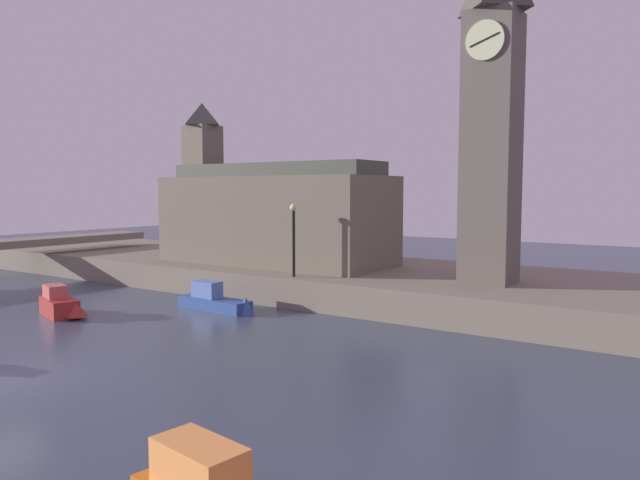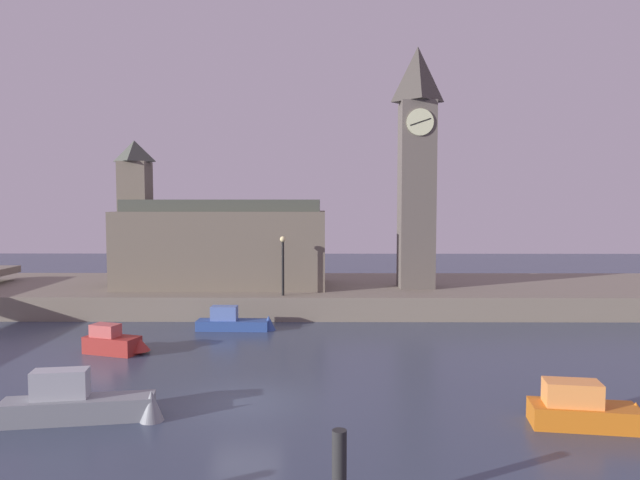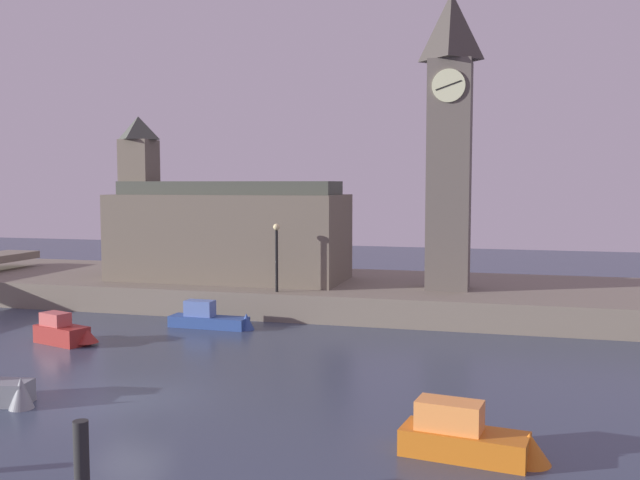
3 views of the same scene
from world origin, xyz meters
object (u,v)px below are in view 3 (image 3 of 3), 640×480
(boat_dinghy_red, at_px, (65,332))
(boat_patrol_orange, at_px, (474,438))
(parliament_hall, at_px, (223,230))
(clock_tower, at_px, (450,137))
(boat_tour_blue, at_px, (216,319))
(streetlamp, at_px, (277,249))
(mooring_post_right, at_px, (82,466))

(boat_dinghy_red, bearing_deg, boat_patrol_orange, -25.45)
(parliament_hall, bearing_deg, clock_tower, -2.16)
(parliament_hall, bearing_deg, boat_tour_blue, -70.17)
(parliament_hall, xyz_separation_m, streetlamp, (4.86, -4.13, -0.68))
(boat_tour_blue, bearing_deg, boat_patrol_orange, -46.00)
(clock_tower, relative_size, streetlamp, 4.37)
(clock_tower, height_order, parliament_hall, clock_tower)
(parliament_hall, height_order, mooring_post_right, parliament_hall)
(boat_patrol_orange, bearing_deg, boat_dinghy_red, 154.55)
(clock_tower, height_order, boat_dinghy_red, clock_tower)
(streetlamp, height_order, boat_patrol_orange, streetlamp)
(boat_patrol_orange, bearing_deg, boat_tour_blue, 134.00)
(mooring_post_right, relative_size, boat_patrol_orange, 0.50)
(clock_tower, xyz_separation_m, boat_dinghy_red, (-16.33, -11.70, -9.34))
(clock_tower, bearing_deg, streetlamp, -157.72)
(parliament_hall, bearing_deg, boat_patrol_orange, -52.68)
(streetlamp, xyz_separation_m, boat_patrol_orange, (11.27, -17.03, -3.28))
(parliament_hall, height_order, streetlamp, parliament_hall)
(clock_tower, relative_size, boat_dinghy_red, 4.77)
(streetlamp, height_order, boat_dinghy_red, streetlamp)
(clock_tower, height_order, boat_patrol_orange, clock_tower)
(clock_tower, relative_size, parliament_hall, 1.14)
(boat_patrol_orange, bearing_deg, streetlamp, 123.51)
(parliament_hall, relative_size, boat_tour_blue, 3.04)
(parliament_hall, height_order, boat_tour_blue, parliament_hall)
(mooring_post_right, xyz_separation_m, boat_dinghy_red, (-10.41, 14.31, -0.49))
(streetlamp, distance_m, boat_dinghy_red, 11.52)
(streetlamp, distance_m, boat_patrol_orange, 20.69)
(clock_tower, height_order, mooring_post_right, clock_tower)
(boat_patrol_orange, xyz_separation_m, boat_tour_blue, (-13.57, 14.05, -0.11))
(parliament_hall, xyz_separation_m, mooring_post_right, (7.75, -26.53, -3.47))
(mooring_post_right, bearing_deg, boat_dinghy_red, 126.02)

